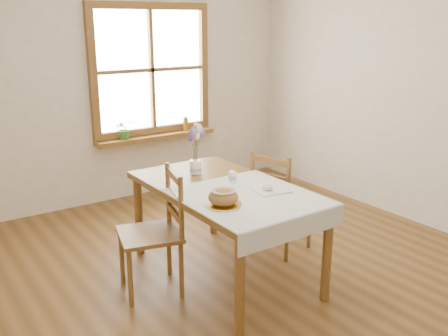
{
  "coord_description": "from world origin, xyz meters",
  "views": [
    {
      "loc": [
        -2.08,
        -2.7,
        1.97
      ],
      "look_at": [
        0.0,
        0.3,
        0.9
      ],
      "focal_mm": 40.0,
      "sensor_mm": 36.0,
      "label": 1
    }
  ],
  "objects_px": {
    "chair_right": "(282,201)",
    "flower_vase": "(196,168)",
    "chair_left": "(149,232)",
    "dining_table": "(224,197)",
    "bread_plate": "(223,205)"
  },
  "relations": [
    {
      "from": "chair_right",
      "to": "flower_vase",
      "type": "distance_m",
      "value": 0.84
    },
    {
      "from": "chair_right",
      "to": "chair_left",
      "type": "bearing_deg",
      "value": 74.19
    },
    {
      "from": "dining_table",
      "to": "chair_left",
      "type": "height_order",
      "value": "chair_left"
    },
    {
      "from": "dining_table",
      "to": "flower_vase",
      "type": "height_order",
      "value": "flower_vase"
    },
    {
      "from": "flower_vase",
      "to": "bread_plate",
      "type": "bearing_deg",
      "value": -107.86
    },
    {
      "from": "bread_plate",
      "to": "flower_vase",
      "type": "xyz_separation_m",
      "value": [
        0.25,
        0.76,
        0.04
      ]
    },
    {
      "from": "dining_table",
      "to": "chair_right",
      "type": "relative_size",
      "value": 1.74
    },
    {
      "from": "dining_table",
      "to": "bread_plate",
      "type": "xyz_separation_m",
      "value": [
        -0.25,
        -0.36,
        0.1
      ]
    },
    {
      "from": "chair_left",
      "to": "flower_vase",
      "type": "height_order",
      "value": "chair_left"
    },
    {
      "from": "chair_left",
      "to": "flower_vase",
      "type": "xyz_separation_m",
      "value": [
        0.58,
        0.29,
        0.33
      ]
    },
    {
      "from": "chair_left",
      "to": "chair_right",
      "type": "relative_size",
      "value": 1.03
    },
    {
      "from": "bread_plate",
      "to": "flower_vase",
      "type": "bearing_deg",
      "value": 72.14
    },
    {
      "from": "chair_right",
      "to": "flower_vase",
      "type": "bearing_deg",
      "value": 51.54
    },
    {
      "from": "chair_right",
      "to": "bread_plate",
      "type": "bearing_deg",
      "value": 100.93
    },
    {
      "from": "chair_right",
      "to": "bread_plate",
      "type": "xyz_separation_m",
      "value": [
        -0.94,
        -0.46,
        0.31
      ]
    }
  ]
}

